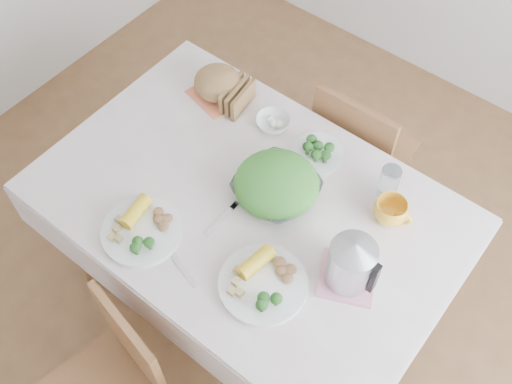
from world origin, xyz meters
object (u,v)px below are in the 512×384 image
Objects in this scene: dining_table at (249,254)px; chair_far at (366,143)px; dinner_plate_right at (263,284)px; yellow_mug at (390,211)px; electric_kettle at (352,261)px; dinner_plate_left at (142,232)px; salad_bowl at (276,189)px.

dining_table is 1.62× the size of chair_far.
dinner_plate_right is 0.52m from yellow_mug.
chair_far is 0.68m from yellow_mug.
dining_table is 0.68m from electric_kettle.
yellow_mug is at bearing 85.02° from electric_kettle.
dining_table is 0.56m from dinner_plate_left.
chair_far is 3.01× the size of salad_bowl.
dinner_plate_left is 0.72m from electric_kettle.
yellow_mug is at bearing 42.43° from dinner_plate_left.
yellow_mug is at bearing 124.65° from chair_far.
dining_table is at bearing 58.06° from dinner_plate_left.
dining_table is 0.52m from dinner_plate_right.
electric_kettle is (0.45, -0.03, 0.51)m from dining_table.
dinner_plate_left and dinner_plate_right have the same top height.
chair_far is 0.72m from salad_bowl.
dinner_plate_right is 1.38× the size of electric_kettle.
chair_far is at bearing 125.74° from yellow_mug.
electric_kettle is (0.02, -0.29, 0.07)m from yellow_mug.
chair_far is (0.09, 0.73, 0.09)m from dining_table.
electric_kettle reaches higher than dinner_plate_right.
salad_bowl is 0.41m from yellow_mug.
salad_bowl is (0.06, 0.09, 0.42)m from dining_table.
chair_far is at bearing 87.23° from salad_bowl.
yellow_mug is 0.56× the size of electric_kettle.
electric_kettle is (0.36, -0.76, 0.42)m from chair_far.
yellow_mug reaches higher than salad_bowl.
salad_bowl is 1.35× the size of electric_kettle.
salad_bowl is 0.37m from dinner_plate_right.
salad_bowl reaches higher than dining_table.
chair_far reaches higher than dining_table.
electric_kettle is at bearing 114.03° from chair_far.
dining_table is at bearing 167.51° from electric_kettle.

